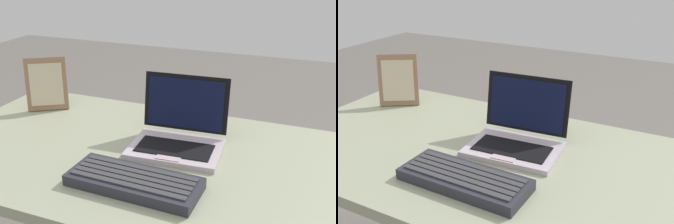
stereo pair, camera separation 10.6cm
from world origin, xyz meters
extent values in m
cube|color=#969C7F|center=(0.00, 0.00, 0.69)|extent=(1.59, 0.68, 0.03)
cylinder|color=black|center=(-0.74, 0.28, 0.34)|extent=(0.05, 0.05, 0.67)
cube|color=#BDB0BB|center=(-0.08, 0.04, 0.71)|extent=(0.27, 0.20, 0.02)
cube|color=black|center=(-0.08, 0.03, 0.72)|extent=(0.22, 0.11, 0.00)
cube|color=#C9A9B2|center=(-0.08, -0.03, 0.72)|extent=(0.07, 0.03, 0.00)
cube|color=black|center=(-0.09, 0.14, 0.82)|extent=(0.26, 0.05, 0.16)
cube|color=black|center=(-0.09, 0.14, 0.81)|extent=(0.23, 0.04, 0.14)
cube|color=#59CCF2|center=(-0.09, 0.14, 0.79)|extent=(0.22, 0.02, 0.01)
cube|color=#272932|center=(-0.12, -0.16, 0.72)|extent=(0.33, 0.13, 0.03)
cube|color=#38383D|center=(-0.12, -0.20, 0.74)|extent=(0.30, 0.02, 0.00)
cube|color=#38383D|center=(-0.12, -0.18, 0.74)|extent=(0.30, 0.02, 0.00)
cube|color=#38383D|center=(-0.12, -0.16, 0.74)|extent=(0.30, 0.02, 0.00)
cube|color=#38383D|center=(-0.12, -0.14, 0.74)|extent=(0.30, 0.02, 0.00)
cube|color=#38383D|center=(-0.11, -0.12, 0.74)|extent=(0.30, 0.02, 0.00)
cube|color=#8C6748|center=(-0.62, 0.18, 0.80)|extent=(0.15, 0.12, 0.18)
cube|color=beige|center=(-0.62, 0.17, 0.80)|extent=(0.11, 0.09, 0.14)
cube|color=#8C6748|center=(-0.64, 0.20, 0.72)|extent=(0.02, 0.02, 0.03)
camera|label=1|loc=(0.25, -0.88, 1.23)|focal=41.88mm
camera|label=2|loc=(0.35, -0.84, 1.23)|focal=41.88mm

